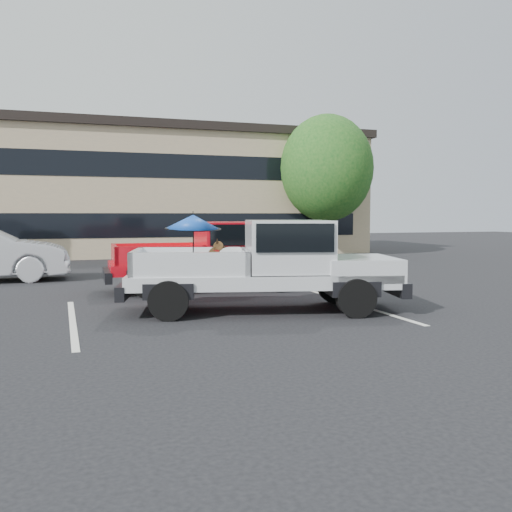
{
  "coord_description": "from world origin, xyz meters",
  "views": [
    {
      "loc": [
        -3.16,
        -9.02,
        2.0
      ],
      "look_at": [
        -0.08,
        -0.02,
        1.3
      ],
      "focal_mm": 40.0,
      "sensor_mm": 36.0,
      "label": 1
    }
  ],
  "objects_px": {
    "silver_pickup": "(277,260)",
    "red_pickup": "(224,253)",
    "tree_back": "(222,174)",
    "tree_right": "(327,168)"
  },
  "relations": [
    {
      "from": "tree_back",
      "to": "red_pickup",
      "type": "relative_size",
      "value": 1.29
    },
    {
      "from": "tree_back",
      "to": "red_pickup",
      "type": "xyz_separation_m",
      "value": [
        -5.1,
        -18.51,
        -3.43
      ]
    },
    {
      "from": "tree_right",
      "to": "silver_pickup",
      "type": "bearing_deg",
      "value": -119.48
    },
    {
      "from": "tree_back",
      "to": "silver_pickup",
      "type": "xyz_separation_m",
      "value": [
        -4.96,
        -22.09,
        -3.36
      ]
    },
    {
      "from": "tree_right",
      "to": "tree_back",
      "type": "bearing_deg",
      "value": 110.56
    },
    {
      "from": "tree_right",
      "to": "red_pickup",
      "type": "xyz_separation_m",
      "value": [
        -8.1,
        -10.51,
        -3.23
      ]
    },
    {
      "from": "silver_pickup",
      "to": "red_pickup",
      "type": "xyz_separation_m",
      "value": [
        -0.13,
        3.58,
        -0.07
      ]
    },
    {
      "from": "tree_back",
      "to": "tree_right",
      "type": "bearing_deg",
      "value": -69.44
    },
    {
      "from": "silver_pickup",
      "to": "tree_right",
      "type": "bearing_deg",
      "value": 74.34
    },
    {
      "from": "tree_right",
      "to": "red_pickup",
      "type": "height_order",
      "value": "tree_right"
    }
  ]
}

